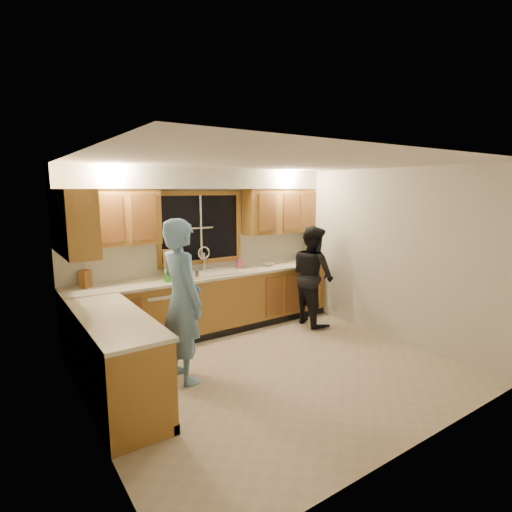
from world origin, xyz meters
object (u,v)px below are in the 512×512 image
Objects in this scene: knife_block at (85,279)px; dishwasher at (158,316)px; man at (182,301)px; bowl at (268,264)px; stove at (131,381)px; sink at (210,277)px; woman at (313,275)px; soap_bottle at (239,262)px; dish_crate at (176,275)px.

dishwasher is at bearing -47.87° from knife_block.
man is 2.45m from bowl.
sink is at bearing 45.39° from stove.
stove is at bearing 116.64° from woman.
woman is (2.41, -0.59, 0.40)m from dishwasher.
sink is 4.68× the size of soap_bottle.
dishwasher is at bearing 82.90° from woman.
soap_bottle is (2.37, -0.02, -0.02)m from knife_block.
sink is at bearing 9.33° from dish_crate.
sink is 1.05× the size of dishwasher.
dishwasher is (-0.85, -0.01, -0.45)m from sink.
woman reaches higher than knife_block.
dishwasher is at bearing 161.73° from dish_crate.
man is (-1.00, -1.21, 0.08)m from sink.
stove is 2.07m from knife_block.
soap_bottle is (1.21, 0.24, 0.02)m from dish_crate.
knife_block is at bearing 174.88° from sink.
woman is (2.56, 0.61, -0.13)m from man.
sink is at bearing -42.22° from knife_block.
woman is 2.22m from dish_crate.
sink is 0.96m from dishwasher.
man is 9.67× the size of bowl.
dishwasher is 4.21× the size of bowl.
sink is 3.71× the size of knife_block.
woman is 8.34× the size of bowl.
stove is (-1.80, -1.82, -0.41)m from sink.
bowl is at bearing 32.50° from stove.
bowl is at bearing -39.62° from knife_block.
bowl is (-0.44, 0.63, 0.13)m from woman.
knife_block is (-3.31, 0.76, 0.22)m from woman.
woman is at bearing -55.05° from bowl.
dish_crate is at bearing -170.67° from sink.
man reaches higher than woman.
woman is at bearing -21.16° from sink.
man reaches higher than stove.
stove is 0.48× the size of man.
dish_crate is 1.72m from bowl.
knife_block is 1.19× the size of bowl.
stove is at bearing -147.50° from bowl.
man reaches higher than bowl.
knife_block reaches higher than stove.
knife_block is at bearing 177.48° from bowl.
man is 1.19m from dish_crate.
knife_block reaches higher than bowl.
man reaches higher than dishwasher.
dishwasher is 1.32m from man.
bowl is (0.50, -0.11, -0.07)m from soap_bottle.
sink is at bearing 75.47° from woman.
dish_crate reaches higher than dishwasher.
woman is at bearing -13.73° from dishwasher.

